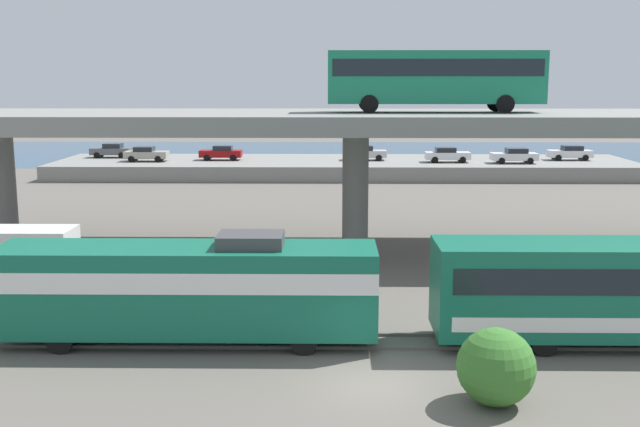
{
  "coord_description": "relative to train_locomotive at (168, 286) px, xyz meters",
  "views": [
    {
      "loc": [
        -1.43,
        -23.57,
        9.82
      ],
      "look_at": [
        -1.99,
        16.86,
        2.66
      ],
      "focal_mm": 43.01,
      "sensor_mm": 36.0,
      "label": 1
    }
  ],
  "objects": [
    {
      "name": "ground_plane",
      "position": [
        7.48,
        -4.0,
        -2.19
      ],
      "size": [
        260.0,
        260.0,
        0.0
      ],
      "primitive_type": "plane",
      "color": "#605B54"
    },
    {
      "name": "rail_strip_near",
      "position": [
        7.48,
        -0.74,
        -2.13
      ],
      "size": [
        110.0,
        0.12,
        0.12
      ],
      "primitive_type": "cube",
      "color": "#59544C",
      "rests_on": "ground_plane"
    },
    {
      "name": "rail_strip_far",
      "position": [
        7.48,
        0.74,
        -2.13
      ],
      "size": [
        110.0,
        0.12,
        0.12
      ],
      "primitive_type": "cube",
      "color": "#59544C",
      "rests_on": "ground_plane"
    },
    {
      "name": "train_locomotive",
      "position": [
        0.0,
        0.0,
        0.0
      ],
      "size": [
        15.08,
        3.04,
        4.18
      ],
      "rotation": [
        0.0,
        0.0,
        3.14
      ],
      "color": "#14664C",
      "rests_on": "ground_plane"
    },
    {
      "name": "highway_overpass",
      "position": [
        7.48,
        16.0,
        4.95
      ],
      "size": [
        96.0,
        11.18,
        7.92
      ],
      "color": "gray",
      "rests_on": "ground_plane"
    },
    {
      "name": "transit_bus_on_overpass",
      "position": [
        11.91,
        16.08,
        7.79
      ],
      "size": [
        12.0,
        2.68,
        3.4
      ],
      "color": "#197A56",
      "rests_on": "highway_overpass"
    },
    {
      "name": "service_truck_east",
      "position": [
        -8.95,
        6.57,
        -0.56
      ],
      "size": [
        6.8,
        2.46,
        3.04
      ],
      "rotation": [
        0.0,
        0.0,
        3.14
      ],
      "color": "silver",
      "rests_on": "ground_plane"
    },
    {
      "name": "pier_parking_lot",
      "position": [
        7.48,
        51.0,
        -1.44
      ],
      "size": [
        58.84,
        12.98,
        1.51
      ],
      "primitive_type": "cube",
      "color": "gray",
      "rests_on": "ground_plane"
    },
    {
      "name": "parked_car_0",
      "position": [
        -12.66,
        49.57,
        0.09
      ],
      "size": [
        4.32,
        2.0,
        1.5
      ],
      "color": "#9E998C",
      "rests_on": "pier_parking_lot"
    },
    {
      "name": "parked_car_1",
      "position": [
        -17.25,
        53.36,
        0.08
      ],
      "size": [
        4.21,
        1.9,
        1.5
      ],
      "rotation": [
        0.0,
        0.0,
        3.14
      ],
      "color": "#515459",
      "rests_on": "pier_parking_lot"
    },
    {
      "name": "parked_car_2",
      "position": [
        30.69,
        51.32,
        0.08
      ],
      "size": [
        4.43,
        1.82,
        1.5
      ],
      "rotation": [
        0.0,
        0.0,
        3.14
      ],
      "color": "silver",
      "rests_on": "pier_parking_lot"
    },
    {
      "name": "parked_car_3",
      "position": [
        9.61,
        50.98,
        0.08
      ],
      "size": [
        4.23,
        1.9,
        1.5
      ],
      "color": "#B7B7BC",
      "rests_on": "pier_parking_lot"
    },
    {
      "name": "parked_car_4",
      "position": [
        24.28,
        48.33,
        0.09
      ],
      "size": [
        4.5,
        2.0,
        1.5
      ],
      "rotation": [
        0.0,
        0.0,
        3.14
      ],
      "color": "silver",
      "rests_on": "pier_parking_lot"
    },
    {
      "name": "parked_car_5",
      "position": [
        17.74,
        49.17,
        0.09
      ],
      "size": [
        4.44,
        1.93,
        1.5
      ],
      "color": "silver",
      "rests_on": "pier_parking_lot"
    },
    {
      "name": "parked_car_6",
      "position": [
        -5.21,
        50.9,
        0.08
      ],
      "size": [
        4.31,
        1.83,
        1.5
      ],
      "rotation": [
        0.0,
        0.0,
        3.14
      ],
      "color": "maroon",
      "rests_on": "pier_parking_lot"
    },
    {
      "name": "harbor_water",
      "position": [
        7.48,
        74.0,
        -2.19
      ],
      "size": [
        140.0,
        36.0,
        0.01
      ],
      "primitive_type": "cube",
      "color": "#2D5170",
      "rests_on": "ground_plane"
    },
    {
      "name": "shrub_right",
      "position": [
        11.08,
        -5.48,
        -0.99
      ],
      "size": [
        2.4,
        2.4,
        2.4
      ],
      "primitive_type": "sphere",
      "color": "#38742B",
      "rests_on": "ground_plane"
    }
  ]
}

